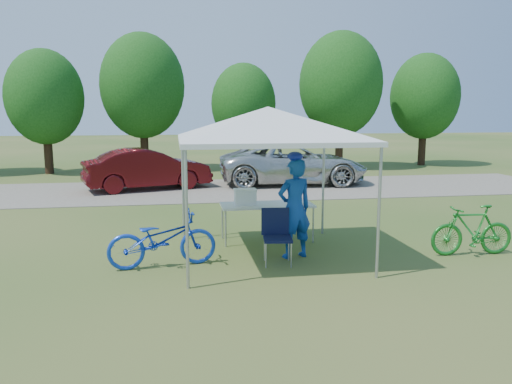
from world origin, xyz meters
The scene contains 13 objects.
ground centered at (0.00, 0.00, 0.00)m, with size 100.00×100.00×0.00m, color #2D5119.
gravel_strip centered at (0.00, 8.00, 0.01)m, with size 24.00×5.00×0.02m, color gray.
canopy centered at (0.00, 0.00, 2.65)m, with size 4.53×4.53×3.00m.
treeline centered at (-0.29, 14.05, 3.53)m, with size 24.89×4.28×6.30m.
folding_table centered at (0.19, 1.09, 0.73)m, with size 1.88×0.78×0.77m.
folding_chair centered at (0.08, -0.41, 0.57)m, with size 0.54×0.56×0.96m.
cooler centered at (-0.26, 1.09, 0.94)m, with size 0.44×0.30×0.32m.
ice_cream_cup centered at (0.68, 1.04, 0.80)m, with size 0.07×0.07×0.05m, color yellow.
cyclist centered at (0.46, -0.15, 0.91)m, with size 0.66×0.44×1.82m, color #123E95.
bike_blue centered at (-1.90, -0.35, 0.48)m, with size 0.64×1.85×0.97m, color #153DBE.
bike_green centered at (3.75, -0.55, 0.47)m, with size 0.45×1.58×0.95m, color #1B7A25.
minivan centered at (2.59, 8.87, 0.76)m, with size 2.46×5.35×1.49m, color beige.
sedan centered at (-2.58, 8.46, 0.71)m, with size 1.47×4.21×1.39m, color #4C0C0F.
Camera 1 is at (-1.65, -8.78, 2.64)m, focal length 35.00 mm.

